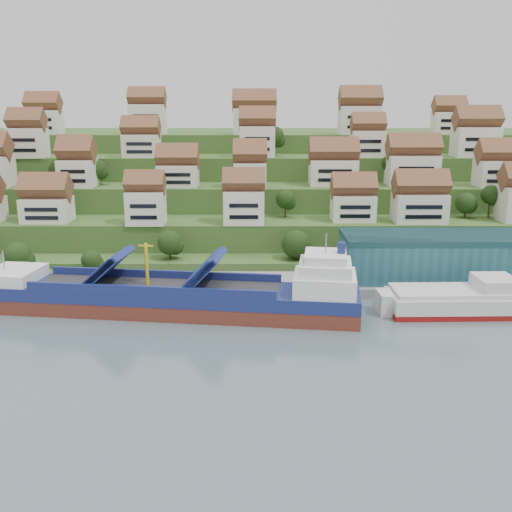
{
  "coord_description": "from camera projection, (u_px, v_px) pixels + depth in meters",
  "views": [
    {
      "loc": [
        2.04,
        -107.23,
        39.53
      ],
      "look_at": [
        2.28,
        14.0,
        8.0
      ],
      "focal_mm": 40.0,
      "sensor_mm": 36.0,
      "label": 1
    }
  ],
  "objects": [
    {
      "name": "quay",
      "position": [
        335.0,
        285.0,
        128.0
      ],
      "size": [
        180.0,
        14.0,
        2.2
      ],
      "primitive_type": "cube",
      "color": "gray",
      "rests_on": "ground"
    },
    {
      "name": "cargo_ship",
      "position": [
        178.0,
        297.0,
        112.78
      ],
      "size": [
        76.32,
        21.13,
        16.7
      ],
      "rotation": [
        0.0,
        0.0,
        -0.13
      ],
      "color": "maroon",
      "rests_on": "ground"
    },
    {
      "name": "second_ship",
      "position": [
        462.0,
        301.0,
        113.01
      ],
      "size": [
        27.8,
        10.79,
        8.0
      ],
      "rotation": [
        0.0,
        0.0,
        0.02
      ],
      "color": "maroon",
      "rests_on": "ground"
    },
    {
      "name": "hillside_trees",
      "position": [
        204.0,
        203.0,
        149.87
      ],
      "size": [
        140.7,
        62.45,
        30.75
      ],
      "color": "#203B13",
      "rests_on": "ground"
    },
    {
      "name": "hillside_village",
      "position": [
        258.0,
        161.0,
        166.29
      ],
      "size": [
        157.61,
        63.0,
        29.74
      ],
      "color": "silver",
      "rests_on": "ground"
    },
    {
      "name": "flagpole",
      "position": [
        330.0,
        266.0,
        121.71
      ],
      "size": [
        1.28,
        0.16,
        8.0
      ],
      "color": "gray",
      "rests_on": "quay"
    },
    {
      "name": "warehouse",
      "position": [
        476.0,
        256.0,
        128.47
      ],
      "size": [
        60.0,
        15.0,
        10.0
      ],
      "primitive_type": "cube",
      "color": "#255B66",
      "rests_on": "quay"
    },
    {
      "name": "hillside",
      "position": [
        249.0,
        188.0,
        211.26
      ],
      "size": [
        260.0,
        128.0,
        31.0
      ],
      "color": "#2D4C1E",
      "rests_on": "ground"
    },
    {
      "name": "ground",
      "position": [
        245.0,
        312.0,
        113.73
      ],
      "size": [
        300.0,
        300.0,
        0.0
      ],
      "primitive_type": "plane",
      "color": "slate",
      "rests_on": "ground"
    }
  ]
}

